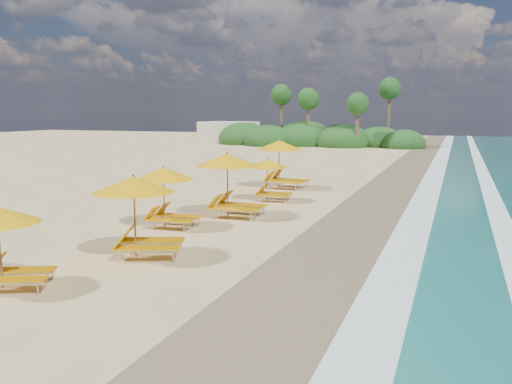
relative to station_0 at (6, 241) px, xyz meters
name	(u,v)px	position (x,y,z in m)	size (l,w,h in m)	color
ground	(256,224)	(2.89, 8.81, -1.12)	(160.00, 160.00, 0.00)	#D2BA7B
wet_sand	(365,233)	(6.89, 8.81, -1.11)	(4.00, 160.00, 0.01)	olive
surf_foam	(448,238)	(9.59, 8.81, -1.09)	(4.00, 160.00, 0.01)	white
station_0	(6,241)	(0.00, 0.00, 0.00)	(2.63, 2.63, 2.00)	olive
station_1	(141,211)	(1.42, 3.50, 0.21)	(3.08, 3.04, 2.38)	olive
station_2	(168,193)	(0.12, 7.25, 0.11)	(2.44, 2.27, 2.20)	olive
station_3	(232,180)	(1.48, 9.90, 0.31)	(2.75, 2.53, 2.56)	olive
station_4	(270,177)	(1.65, 13.99, 0.00)	(2.27, 2.13, 1.99)	olive
station_5	(282,161)	(0.89, 18.19, 0.37)	(3.03, 2.85, 2.65)	olive
treeline	(312,138)	(-7.04, 54.32, -0.12)	(25.80, 8.80, 9.74)	#163D14
beach_building	(229,132)	(-19.11, 56.81, 0.28)	(7.00, 5.00, 2.80)	beige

